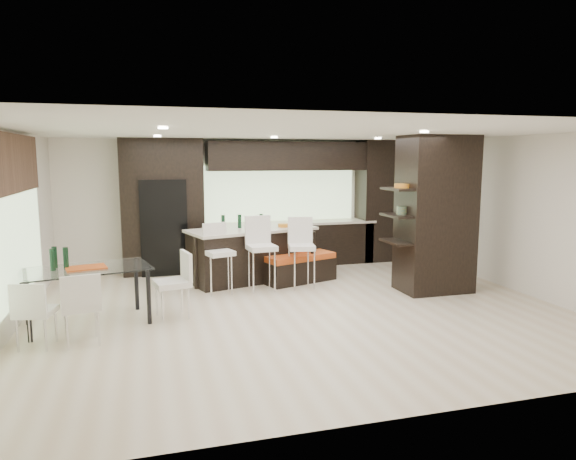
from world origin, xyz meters
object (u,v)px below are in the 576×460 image
object	(u,v)px
stool_left	(220,265)
chair_far	(36,316)
chair_end	(172,288)
chair_near	(81,311)
floor_vase	(410,254)
dining_table	(88,296)
kitchen_island	(252,254)
stool_mid	(262,261)
bench	(300,268)
stool_right	(302,260)

from	to	relation	value
stool_left	chair_far	distance (m)	3.19
chair_end	chair_near	bearing A→B (deg)	113.08
floor_vase	dining_table	xyz separation A→B (m)	(-5.36, -0.62, -0.21)
kitchen_island	floor_vase	world-z (taller)	floor_vase
dining_table	stool_mid	bearing A→B (deg)	9.62
stool_mid	bench	world-z (taller)	stool_mid
dining_table	chair_far	world-z (taller)	dining_table
bench	chair_far	bearing A→B (deg)	-169.07
stool_mid	chair_far	xyz separation A→B (m)	(-3.28, -1.90, -0.14)
stool_mid	dining_table	distance (m)	2.98
kitchen_island	chair_far	size ratio (longest dim) A/B	3.06
kitchen_island	chair_end	size ratio (longest dim) A/B	2.69
floor_vase	kitchen_island	bearing A→B (deg)	152.38
chair_end	stool_left	bearing A→B (deg)	-47.71
stool_right	chair_end	bearing A→B (deg)	-143.74
stool_mid	stool_right	xyz separation A→B (m)	(0.73, 0.01, -0.02)
stool_left	stool_right	distance (m)	1.47
floor_vase	chair_near	size ratio (longest dim) A/B	1.43
stool_mid	chair_end	distance (m)	1.96
bench	stool_right	bearing A→B (deg)	-121.44
kitchen_island	stool_mid	world-z (taller)	stool_mid
bench	chair_near	bearing A→B (deg)	-165.39
chair_far	kitchen_island	bearing A→B (deg)	51.99
stool_right	dining_table	size ratio (longest dim) A/B	0.61
stool_mid	chair_near	xyz separation A→B (m)	(-2.75, -1.92, -0.10)
stool_mid	floor_vase	xyz separation A→B (m)	(2.61, -0.52, 0.08)
kitchen_island	chair_near	world-z (taller)	kitchen_island
kitchen_island	chair_far	xyz separation A→B (m)	(-3.28, -2.75, -0.11)
stool_right	chair_end	world-z (taller)	stool_right
chair_end	dining_table	bearing A→B (deg)	79.04
stool_right	chair_far	size ratio (longest dim) A/B	1.30
stool_right	chair_near	size ratio (longest dim) A/B	1.19
bench	floor_vase	world-z (taller)	floor_vase
chair_far	chair_end	size ratio (longest dim) A/B	0.88
kitchen_island	floor_vase	xyz separation A→B (m)	(2.61, -1.37, 0.11)
stool_left	bench	bearing A→B (deg)	-0.75
chair_far	floor_vase	bearing A→B (deg)	25.23
stool_mid	stool_right	world-z (taller)	stool_mid
kitchen_island	bench	xyz separation A→B (m)	(0.83, -0.41, -0.23)
stool_left	dining_table	world-z (taller)	stool_left
bench	chair_near	xyz separation A→B (m)	(-3.59, -2.36, 0.16)
stool_mid	chair_near	size ratio (longest dim) A/B	1.24
kitchen_island	stool_mid	distance (m)	0.85
stool_mid	dining_table	bearing A→B (deg)	-162.58
stool_left	chair_far	world-z (taller)	stool_left
stool_mid	chair_far	world-z (taller)	stool_mid
stool_left	dining_table	xyz separation A→B (m)	(-2.02, -1.16, -0.09)
chair_near	chair_end	size ratio (longest dim) A/B	0.96
stool_left	floor_vase	distance (m)	3.39
stool_mid	bench	bearing A→B (deg)	22.90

